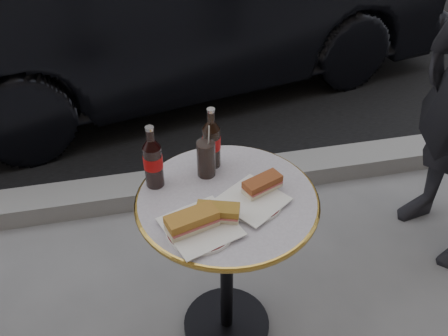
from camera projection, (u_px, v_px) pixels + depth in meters
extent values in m
plane|color=slate|center=(226.00, 326.00, 2.12)|extent=(80.00, 80.00, 0.00)
cube|color=gray|center=(192.00, 184.00, 2.78)|extent=(40.00, 0.20, 0.12)
cylinder|color=white|center=(201.00, 228.00, 1.55)|extent=(0.25, 0.25, 0.01)
cylinder|color=white|center=(253.00, 201.00, 1.65)|extent=(0.26, 0.26, 0.01)
cube|color=#AF742C|center=(192.00, 222.00, 1.52)|extent=(0.17, 0.12, 0.06)
cube|color=#A47529|center=(218.00, 213.00, 1.56)|extent=(0.15, 0.10, 0.05)
cube|color=brown|center=(262.00, 185.00, 1.67)|extent=(0.15, 0.11, 0.05)
cylinder|color=black|center=(206.00, 159.00, 1.73)|extent=(0.09, 0.09, 0.14)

